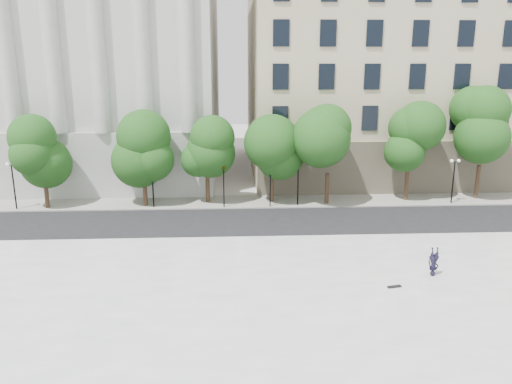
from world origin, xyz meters
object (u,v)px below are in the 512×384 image
traffic_light_west (223,166)px  skateboard (394,287)px  person_lying (433,272)px  traffic_light_east (270,165)px

traffic_light_west → skateboard: 19.20m
skateboard → traffic_light_west: bearing=107.3°
traffic_light_west → person_lying: bearing=-52.1°
person_lying → skateboard: (-2.61, -1.38, -0.19)m
traffic_light_west → traffic_light_east: traffic_light_east is taller
traffic_light_west → traffic_light_east: 3.88m
traffic_light_west → person_lying: (11.80, -15.18, -2.95)m
traffic_light_west → skateboard: bearing=-61.0°
traffic_light_west → skateboard: size_ratio=5.47×
person_lying → skateboard: 2.96m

